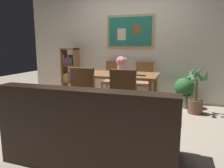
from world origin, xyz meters
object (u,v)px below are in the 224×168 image
Objects in this scene: dining_chair_near_left at (85,91)px; leather_couch at (92,132)px; potted_ivy at (184,91)px; tv_remote at (141,75)px; dining_chair_far_left at (113,77)px; potted_palm at (196,95)px; dining_chair_near_right at (124,94)px; dining_table at (118,79)px; bookshelf at (70,75)px; flower_vase at (121,63)px; dining_chair_far_right at (143,79)px.

leather_couch is (0.54, -0.98, -0.23)m from dining_chair_near_left.
potted_ivy is 3.74× the size of tv_remote.
potted_palm is at bearing -13.13° from dining_chair_far_left.
dining_chair_near_left and dining_chair_near_right have the same top height.
dining_table is 0.81× the size of leather_couch.
bookshelf reaches higher than flower_vase.
bookshelf is (-1.06, 1.42, 0.02)m from dining_chair_near_left.
potted_palm is 5.76× the size of tv_remote.
bookshelf is at bearing 126.76° from dining_chair_near_left.
dining_chair_far_right is at bearing 89.54° from dining_chair_near_right.
potted_palm is (1.71, 1.11, -0.20)m from dining_chair_near_left.
flower_vase reaches higher than dining_chair_near_right.
dining_chair_far_right is 0.51× the size of leather_couch.
flower_vase is at bearing 108.85° from dining_chair_near_right.
potted_palm is at bearing 14.71° from dining_table.
dining_chair_far_right is 0.70m from dining_chair_far_left.
potted_palm is 2.96× the size of flower_vase.
tv_remote is (1.84, -0.84, 0.18)m from bookshelf.
tv_remote is at bearing -24.51° from bookshelf.
dining_chair_near_left is 1.52m from dining_chair_far_left.
bookshelf is (-1.71, 1.46, 0.02)m from dining_chair_near_right.
dining_table is 0.85m from dining_chair_far_left.
tv_remote is (0.78, 0.58, 0.21)m from dining_chair_near_left.
bookshelf is 1.58m from flower_vase.
bookshelf reaches higher than dining_chair_far_left.
leather_couch reaches higher than tv_remote.
dining_chair_far_right is 0.95m from tv_remote.
dining_chair_near_left is at bearing -143.10° from tv_remote.
dining_chair_near_right reaches higher than potted_ivy.
dining_chair_near_right is 0.77× the size of bookshelf.
dining_chair_far_right reaches higher than potted_ivy.
tv_remote is (0.12, -0.92, 0.21)m from dining_chair_far_right.
bookshelf is (-1.72, -0.08, 0.02)m from dining_chair_far_right.
dining_table is 1.47m from potted_palm.
dining_chair_far_left is 0.88m from flower_vase.
leather_couch is 11.11× the size of tv_remote.
potted_ivy is at bearing 51.49° from tv_remote.
dining_chair_near_left is 2.13m from potted_ivy.
dining_chair_near_left is at bearing -135.13° from potted_ivy.
dining_chair_far_left is at bearing 119.44° from flower_vase.
leather_couch is at bearing -119.08° from potted_palm.
bookshelf is at bearing -177.18° from dining_chair_far_right.
dining_chair_near_left and dining_chair_far_left have the same top height.
potted_palm reaches higher than dining_chair_far_left.
dining_chair_near_left is 0.98× the size of potted_palm.
dining_chair_near_right is 5.62× the size of tv_remote.
bookshelf reaches higher than potted_ivy.
dining_table is at bearing -117.43° from flower_vase.
potted_ivy is at bearing -0.96° from dining_chair_far_left.
bookshelf reaches higher than dining_table.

